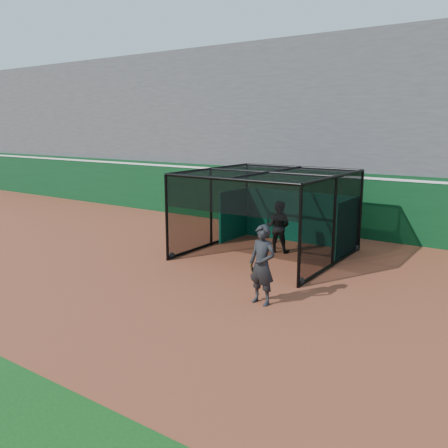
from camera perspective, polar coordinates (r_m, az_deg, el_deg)
The scene contains 6 objects.
ground at distance 12.97m, azimuth -5.14°, elevation -7.55°, with size 120.00×120.00×0.00m, color brown.
outfield_wall at distance 19.77m, azimuth 10.72°, elevation 2.85°, with size 50.00×0.50×2.50m.
grandstand at distance 23.04m, azimuth 14.94°, elevation 11.86°, with size 50.00×7.85×8.95m.
batting_cage at distance 15.78m, azimuth 5.29°, elevation 1.15°, with size 4.73×4.88×2.79m.
batter at distance 16.33m, azimuth 6.55°, elevation -0.30°, with size 0.86×0.67×1.78m, color black.
on_deck_player at distance 11.50m, azimuth 4.61°, elevation -4.94°, with size 0.76×0.55×1.97m.
Camera 1 is at (7.87, -9.39, 4.27)m, focal length 38.00 mm.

